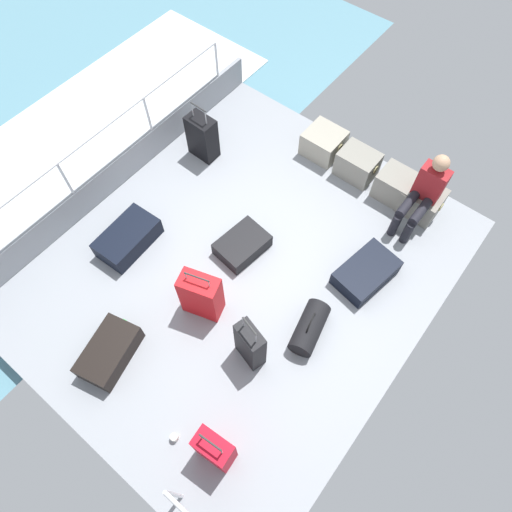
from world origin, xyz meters
The scene contains 19 objects.
ground_plane centered at (0.00, 0.00, -0.03)m, with size 4.40×5.20×0.06m, color gray.
gunwale_port centered at (-2.17, 0.00, 0.23)m, with size 0.06×5.20×0.45m, color gray.
railing_port centered at (-2.17, 0.00, 0.78)m, with size 0.04×4.20×1.02m.
sea_wake centered at (-3.60, 0.00, -0.34)m, with size 12.00×12.00×0.01m.
cargo_crate_0 centered at (-0.30, 2.19, 0.18)m, with size 0.55×0.49×0.36m.
cargo_crate_1 centered at (0.29, 2.14, 0.20)m, with size 0.56×0.41×0.40m.
cargo_crate_2 centered at (0.93, 2.14, 0.20)m, with size 0.60×0.42×0.40m.
cargo_crate_3 centered at (1.29, 2.14, 0.19)m, with size 0.52×0.45×0.38m.
passenger_seated centered at (1.29, 1.96, 0.56)m, with size 0.34×0.66×1.08m.
suitcase_0 centered at (1.27, 0.83, 0.11)m, with size 0.60×0.84×0.22m.
suitcase_1 centered at (-0.16, 0.19, 0.10)m, with size 0.53×0.69×0.21m.
suitcase_2 centered at (-1.62, 1.10, 0.33)m, with size 0.41×0.27×0.88m.
suitcase_3 centered at (-0.43, -1.81, 0.13)m, with size 0.58×0.81×0.27m.
suitcase_4 centered at (-0.01, -0.72, 0.35)m, with size 0.50×0.37×0.81m.
suitcase_5 centered at (0.79, -0.82, 0.35)m, with size 0.38×0.26×0.92m.
suitcase_6 centered at (1.17, -1.84, 0.32)m, with size 0.39×0.24×0.83m.
suitcase_7 centered at (-1.35, -0.65, 0.13)m, with size 0.51×0.82×0.27m.
duffel_bag centered at (1.14, -0.20, 0.14)m, with size 0.41×0.66×0.41m.
paper_cup centered at (0.73, -2.00, 0.05)m, with size 0.08×0.08×0.10m, color white.
Camera 1 is at (1.81, -2.01, 5.06)m, focal length 32.13 mm.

